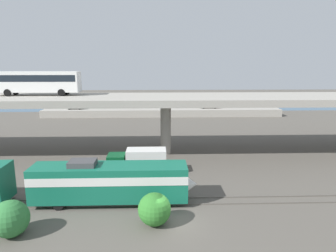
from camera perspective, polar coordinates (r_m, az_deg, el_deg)
ground_plane at (r=25.92m, az=0.83°, el=-17.94°), size 260.00×260.00×0.00m
rail_strip_near at (r=28.80m, az=0.50°, el=-14.61°), size 110.00×0.12×0.12m
rail_strip_far at (r=30.08m, az=0.38°, el=-13.41°), size 110.00×0.12×0.12m
train_locomotive at (r=28.81m, az=-9.47°, el=-10.12°), size 15.22×3.04×4.18m
highway_overpass at (r=42.84m, az=-0.44°, el=4.77°), size 96.00×10.87×8.35m
transit_bus_on_overpass at (r=47.44m, az=-23.46°, el=7.80°), size 12.00×2.68×3.40m
service_truck_west at (r=35.82m, az=-5.52°, el=-6.57°), size 6.80×2.46×3.04m
pier_parking_lot at (r=78.44m, az=-1.12°, el=2.89°), size 58.93×10.41×1.78m
parked_car_0 at (r=77.50m, az=7.71°, el=3.93°), size 4.69×1.95×1.50m
parked_car_1 at (r=78.88m, az=1.13°, el=4.16°), size 4.49×1.86×1.50m
parked_car_2 at (r=80.90m, az=-14.00°, el=4.01°), size 4.60×1.98×1.50m
parked_car_3 at (r=78.64m, az=-6.20°, el=4.07°), size 4.24×1.93×1.50m
parked_car_4 at (r=79.48m, az=-10.47°, el=4.03°), size 4.31×1.88×1.50m
parked_car_5 at (r=82.10m, az=9.55°, el=4.30°), size 4.64×1.94×1.50m
parked_car_6 at (r=78.46m, az=-17.07°, el=3.61°), size 4.00×1.84×1.50m
harbor_water at (r=101.34m, az=-1.32°, el=4.37°), size 140.00×36.00×0.01m
shrub_left at (r=26.50m, az=-27.62°, el=-15.23°), size 2.81×2.81×2.81m
shrub_right at (r=25.19m, az=-2.57°, el=-15.41°), size 2.68×2.68×2.68m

